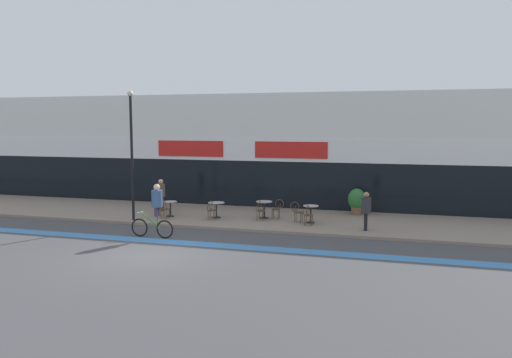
# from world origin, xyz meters

# --- Properties ---
(ground_plane) EXTENTS (120.00, 120.00, 0.00)m
(ground_plane) POSITION_xyz_m (0.00, 0.00, 0.00)
(ground_plane) COLOR #424244
(sidewalk_slab) EXTENTS (40.00, 5.50, 0.12)m
(sidewalk_slab) POSITION_xyz_m (0.00, 7.25, 0.06)
(sidewalk_slab) COLOR gray
(sidewalk_slab) RESTS_ON ground
(storefront_facade) EXTENTS (40.00, 4.06, 6.01)m
(storefront_facade) POSITION_xyz_m (0.00, 11.97, 2.99)
(storefront_facade) COLOR silver
(storefront_facade) RESTS_ON ground
(bike_lane_stripe) EXTENTS (36.00, 0.70, 0.01)m
(bike_lane_stripe) POSITION_xyz_m (0.00, 2.01, 0.00)
(bike_lane_stripe) COLOR #3D7AB7
(bike_lane_stripe) RESTS_ON ground
(bistro_table_0) EXTENTS (0.63, 0.63, 0.71)m
(bistro_table_0) POSITION_xyz_m (-2.16, 6.22, 0.62)
(bistro_table_0) COLOR black
(bistro_table_0) RESTS_ON sidewalk_slab
(bistro_table_1) EXTENTS (0.76, 0.76, 0.71)m
(bistro_table_1) POSITION_xyz_m (0.02, 6.52, 0.63)
(bistro_table_1) COLOR black
(bistro_table_1) RESTS_ON sidewalk_slab
(bistro_table_2) EXTENTS (0.74, 0.74, 0.78)m
(bistro_table_2) POSITION_xyz_m (2.17, 7.03, 0.68)
(bistro_table_2) COLOR black
(bistro_table_2) RESTS_ON sidewalk_slab
(bistro_table_3) EXTENTS (0.67, 0.67, 0.76)m
(bistro_table_3) POSITION_xyz_m (4.42, 6.52, 0.66)
(bistro_table_3) COLOR black
(bistro_table_3) RESTS_ON sidewalk_slab
(cafe_chair_0_near) EXTENTS (0.41, 0.58, 0.90)m
(cafe_chair_0_near) POSITION_xyz_m (-2.16, 5.59, 0.64)
(cafe_chair_0_near) COLOR #4C3823
(cafe_chair_0_near) RESTS_ON sidewalk_slab
(cafe_chair_0_side) EXTENTS (0.60, 0.45, 0.90)m
(cafe_chair_0_side) POSITION_xyz_m (-2.79, 6.23, 0.64)
(cafe_chair_0_side) COLOR #4C3823
(cafe_chair_0_side) RESTS_ON sidewalk_slab
(cafe_chair_1_near) EXTENTS (0.42, 0.58, 0.90)m
(cafe_chair_1_near) POSITION_xyz_m (0.02, 5.89, 0.64)
(cafe_chair_1_near) COLOR #4C3823
(cafe_chair_1_near) RESTS_ON sidewalk_slab
(cafe_chair_2_near) EXTENTS (0.44, 0.59, 0.90)m
(cafe_chair_2_near) POSITION_xyz_m (2.16, 6.41, 0.64)
(cafe_chair_2_near) COLOR #4C3823
(cafe_chair_2_near) RESTS_ON sidewalk_slab
(cafe_chair_2_side) EXTENTS (0.58, 0.41, 0.90)m
(cafe_chair_2_side) POSITION_xyz_m (2.79, 7.03, 0.64)
(cafe_chair_2_side) COLOR #4C3823
(cafe_chair_2_side) RESTS_ON sidewalk_slab
(cafe_chair_3_near) EXTENTS (0.43, 0.59, 0.90)m
(cafe_chair_3_near) POSITION_xyz_m (4.41, 5.90, 0.64)
(cafe_chair_3_near) COLOR #4C3823
(cafe_chair_3_near) RESTS_ON sidewalk_slab
(cafe_chair_3_side) EXTENTS (0.58, 0.42, 0.90)m
(cafe_chair_3_side) POSITION_xyz_m (3.79, 6.53, 0.64)
(cafe_chair_3_side) COLOR #4C3823
(cafe_chair_3_side) RESTS_ON sidewalk_slab
(planter_pot) EXTENTS (0.83, 0.83, 1.25)m
(planter_pot) POSITION_xyz_m (6.17, 9.12, 0.80)
(planter_pot) COLOR brown
(planter_pot) RESTS_ON sidewalk_slab
(lamp_post) EXTENTS (0.26, 0.26, 5.77)m
(lamp_post) POSITION_xyz_m (-3.34, 4.89, 3.41)
(lamp_post) COLOR black
(lamp_post) RESTS_ON sidewalk_slab
(cyclist_0) EXTENTS (1.84, 0.49, 2.12)m
(cyclist_0) POSITION_xyz_m (-0.98, 2.50, 1.19)
(cyclist_0) COLOR black
(cyclist_0) RESTS_ON ground
(pedestrian_near_end) EXTENTS (0.43, 0.43, 1.57)m
(pedestrian_near_end) POSITION_xyz_m (6.83, 5.61, 1.06)
(pedestrian_near_end) COLOR black
(pedestrian_near_end) RESTS_ON sidewalk_slab
(pedestrian_far_end) EXTENTS (0.47, 0.47, 1.60)m
(pedestrian_far_end) POSITION_xyz_m (-3.23, 7.39, 1.07)
(pedestrian_far_end) COLOR #4C3D2D
(pedestrian_far_end) RESTS_ON sidewalk_slab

